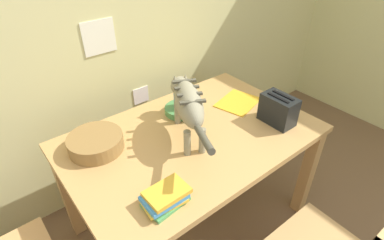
{
  "coord_description": "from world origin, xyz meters",
  "views": [
    {
      "loc": [
        -0.79,
        0.26,
        1.75
      ],
      "look_at": [
        0.05,
        1.3,
        0.82
      ],
      "focal_mm": 28.4,
      "sensor_mm": 36.0,
      "label": 1
    }
  ],
  "objects_px": {
    "magazine": "(238,102)",
    "book_stack": "(165,197)",
    "dining_table": "(192,147)",
    "cat": "(188,102)",
    "saucer_bowl": "(181,110)",
    "toaster": "(278,110)",
    "coffee_mug": "(181,100)",
    "wicker_basket": "(96,142)"
  },
  "relations": [
    {
      "from": "magazine",
      "to": "book_stack",
      "type": "bearing_deg",
      "value": -171.02
    },
    {
      "from": "dining_table",
      "to": "book_stack",
      "type": "xyz_separation_m",
      "value": [
        -0.39,
        -0.3,
        0.12
      ]
    },
    {
      "from": "cat",
      "to": "saucer_bowl",
      "type": "relative_size",
      "value": 3.48
    },
    {
      "from": "toaster",
      "to": "saucer_bowl",
      "type": "bearing_deg",
      "value": 130.99
    },
    {
      "from": "dining_table",
      "to": "saucer_bowl",
      "type": "xyz_separation_m",
      "value": [
        0.09,
        0.22,
        0.1
      ]
    },
    {
      "from": "cat",
      "to": "saucer_bowl",
      "type": "xyz_separation_m",
      "value": [
        0.1,
        0.2,
        -0.18
      ]
    },
    {
      "from": "saucer_bowl",
      "to": "magazine",
      "type": "relative_size",
      "value": 0.73
    },
    {
      "from": "dining_table",
      "to": "saucer_bowl",
      "type": "height_order",
      "value": "saucer_bowl"
    },
    {
      "from": "dining_table",
      "to": "book_stack",
      "type": "distance_m",
      "value": 0.5
    },
    {
      "from": "coffee_mug",
      "to": "wicker_basket",
      "type": "height_order",
      "value": "coffee_mug"
    },
    {
      "from": "dining_table",
      "to": "cat",
      "type": "distance_m",
      "value": 0.29
    },
    {
      "from": "dining_table",
      "to": "saucer_bowl",
      "type": "bearing_deg",
      "value": 68.08
    },
    {
      "from": "wicker_basket",
      "to": "cat",
      "type": "bearing_deg",
      "value": -23.19
    },
    {
      "from": "book_stack",
      "to": "toaster",
      "type": "distance_m",
      "value": 0.86
    },
    {
      "from": "saucer_bowl",
      "to": "wicker_basket",
      "type": "height_order",
      "value": "wicker_basket"
    },
    {
      "from": "toaster",
      "to": "dining_table",
      "type": "bearing_deg",
      "value": 155.45
    },
    {
      "from": "cat",
      "to": "magazine",
      "type": "xyz_separation_m",
      "value": [
        0.46,
        0.06,
        -0.2
      ]
    },
    {
      "from": "dining_table",
      "to": "magazine",
      "type": "xyz_separation_m",
      "value": [
        0.45,
        0.08,
        0.09
      ]
    },
    {
      "from": "book_stack",
      "to": "dining_table",
      "type": "bearing_deg",
      "value": 38.03
    },
    {
      "from": "coffee_mug",
      "to": "wicker_basket",
      "type": "relative_size",
      "value": 0.45
    },
    {
      "from": "cat",
      "to": "book_stack",
      "type": "distance_m",
      "value": 0.53
    },
    {
      "from": "cat",
      "to": "wicker_basket",
      "type": "xyz_separation_m",
      "value": [
        -0.45,
        0.19,
        -0.16
      ]
    },
    {
      "from": "wicker_basket",
      "to": "toaster",
      "type": "distance_m",
      "value": 1.02
    },
    {
      "from": "magazine",
      "to": "toaster",
      "type": "bearing_deg",
      "value": -102.23
    },
    {
      "from": "dining_table",
      "to": "cat",
      "type": "height_order",
      "value": "cat"
    },
    {
      "from": "saucer_bowl",
      "to": "coffee_mug",
      "type": "height_order",
      "value": "coffee_mug"
    },
    {
      "from": "coffee_mug",
      "to": "toaster",
      "type": "xyz_separation_m",
      "value": [
        0.37,
        -0.43,
        -0.0
      ]
    },
    {
      "from": "book_stack",
      "to": "toaster",
      "type": "height_order",
      "value": "toaster"
    },
    {
      "from": "magazine",
      "to": "cat",
      "type": "bearing_deg",
      "value": 171.36
    },
    {
      "from": "toaster",
      "to": "magazine",
      "type": "bearing_deg",
      "value": 93.53
    },
    {
      "from": "coffee_mug",
      "to": "saucer_bowl",
      "type": "bearing_deg",
      "value": 180.0
    },
    {
      "from": "magazine",
      "to": "toaster",
      "type": "distance_m",
      "value": 0.3
    },
    {
      "from": "dining_table",
      "to": "toaster",
      "type": "xyz_separation_m",
      "value": [
        0.46,
        -0.21,
        0.17
      ]
    },
    {
      "from": "dining_table",
      "to": "coffee_mug",
      "type": "distance_m",
      "value": 0.29
    },
    {
      "from": "wicker_basket",
      "to": "magazine",
      "type": "bearing_deg",
      "value": -8.56
    },
    {
      "from": "cat",
      "to": "toaster",
      "type": "distance_m",
      "value": 0.54
    },
    {
      "from": "magazine",
      "to": "toaster",
      "type": "xyz_separation_m",
      "value": [
        0.02,
        -0.29,
        0.08
      ]
    },
    {
      "from": "coffee_mug",
      "to": "dining_table",
      "type": "bearing_deg",
      "value": -112.79
    },
    {
      "from": "magazine",
      "to": "wicker_basket",
      "type": "bearing_deg",
      "value": 155.68
    },
    {
      "from": "toaster",
      "to": "wicker_basket",
      "type": "bearing_deg",
      "value": 155.09
    },
    {
      "from": "cat",
      "to": "wicker_basket",
      "type": "relative_size",
      "value": 2.43
    },
    {
      "from": "dining_table",
      "to": "toaster",
      "type": "bearing_deg",
      "value": -24.55
    }
  ]
}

